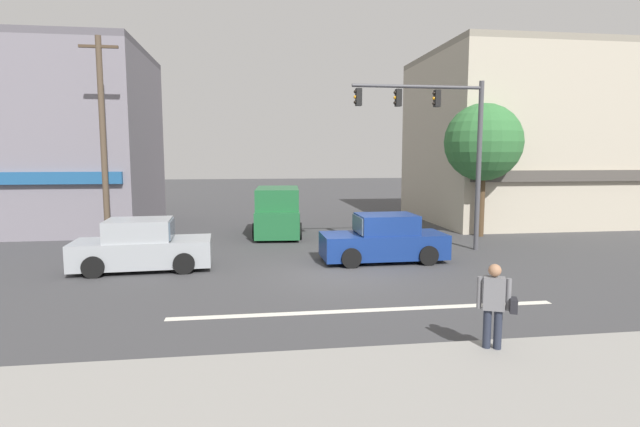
{
  "coord_description": "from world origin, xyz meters",
  "views": [
    {
      "loc": [
        -2.65,
        -14.32,
        3.55
      ],
      "look_at": [
        -0.32,
        2.0,
        1.6
      ],
      "focal_mm": 28.0,
      "sensor_mm": 36.0,
      "label": 1
    }
  ],
  "objects_px": {
    "sedan_approaching_near": "(142,247)",
    "sedan_crossing_center": "(384,240)",
    "utility_pole_far_right": "(489,143)",
    "street_tree": "(483,143)",
    "utility_pole_near_left": "(103,140)",
    "pedestrian_foreground_with_bag": "(495,305)",
    "van_crossing_rightbound": "(278,212)",
    "traffic_light_mast": "(446,134)"
  },
  "relations": [
    {
      "from": "sedan_approaching_near",
      "to": "sedan_crossing_center",
      "type": "height_order",
      "value": "same"
    },
    {
      "from": "street_tree",
      "to": "utility_pole_near_left",
      "type": "height_order",
      "value": "utility_pole_near_left"
    },
    {
      "from": "street_tree",
      "to": "traffic_light_mast",
      "type": "distance_m",
      "value": 4.12
    },
    {
      "from": "utility_pole_far_right",
      "to": "traffic_light_mast",
      "type": "distance_m",
      "value": 5.66
    },
    {
      "from": "utility_pole_far_right",
      "to": "sedan_crossing_center",
      "type": "bearing_deg",
      "value": -138.73
    },
    {
      "from": "sedan_approaching_near",
      "to": "pedestrian_foreground_with_bag",
      "type": "distance_m",
      "value": 10.89
    },
    {
      "from": "street_tree",
      "to": "utility_pole_near_left",
      "type": "relative_size",
      "value": 0.72
    },
    {
      "from": "street_tree",
      "to": "traffic_light_mast",
      "type": "xyz_separation_m",
      "value": [
        -2.88,
        -2.94,
        0.24
      ]
    },
    {
      "from": "street_tree",
      "to": "van_crossing_rightbound",
      "type": "height_order",
      "value": "street_tree"
    },
    {
      "from": "utility_pole_far_right",
      "to": "van_crossing_rightbound",
      "type": "relative_size",
      "value": 1.67
    },
    {
      "from": "sedan_approaching_near",
      "to": "van_crossing_rightbound",
      "type": "relative_size",
      "value": 0.89
    },
    {
      "from": "utility_pole_near_left",
      "to": "traffic_light_mast",
      "type": "bearing_deg",
      "value": -11.65
    },
    {
      "from": "utility_pole_near_left",
      "to": "pedestrian_foreground_with_bag",
      "type": "height_order",
      "value": "utility_pole_near_left"
    },
    {
      "from": "utility_pole_near_left",
      "to": "sedan_crossing_center",
      "type": "height_order",
      "value": "utility_pole_near_left"
    },
    {
      "from": "utility_pole_far_right",
      "to": "pedestrian_foreground_with_bag",
      "type": "xyz_separation_m",
      "value": [
        -6.69,
        -13.72,
        -3.13
      ]
    },
    {
      "from": "utility_pole_far_right",
      "to": "sedan_approaching_near",
      "type": "xyz_separation_m",
      "value": [
        -14.19,
        -5.83,
        -3.37
      ]
    },
    {
      "from": "utility_pole_far_right",
      "to": "pedestrian_foreground_with_bag",
      "type": "relative_size",
      "value": 4.71
    },
    {
      "from": "sedan_crossing_center",
      "to": "utility_pole_near_left",
      "type": "bearing_deg",
      "value": 157.63
    },
    {
      "from": "street_tree",
      "to": "pedestrian_foreground_with_bag",
      "type": "xyz_separation_m",
      "value": [
        -5.77,
        -12.45,
        -3.11
      ]
    },
    {
      "from": "traffic_light_mast",
      "to": "utility_pole_far_right",
      "type": "bearing_deg",
      "value": 47.93
    },
    {
      "from": "traffic_light_mast",
      "to": "sedan_approaching_near",
      "type": "height_order",
      "value": "traffic_light_mast"
    },
    {
      "from": "utility_pole_far_right",
      "to": "sedan_approaching_near",
      "type": "distance_m",
      "value": 15.71
    },
    {
      "from": "utility_pole_far_right",
      "to": "sedan_approaching_near",
      "type": "bearing_deg",
      "value": -157.66
    },
    {
      "from": "traffic_light_mast",
      "to": "sedan_crossing_center",
      "type": "bearing_deg",
      "value": -151.13
    },
    {
      "from": "street_tree",
      "to": "traffic_light_mast",
      "type": "height_order",
      "value": "traffic_light_mast"
    },
    {
      "from": "utility_pole_far_right",
      "to": "van_crossing_rightbound",
      "type": "height_order",
      "value": "utility_pole_far_right"
    },
    {
      "from": "traffic_light_mast",
      "to": "sedan_crossing_center",
      "type": "relative_size",
      "value": 1.51
    },
    {
      "from": "utility_pole_near_left",
      "to": "pedestrian_foreground_with_bag",
      "type": "relative_size",
      "value": 4.75
    },
    {
      "from": "sedan_approaching_near",
      "to": "van_crossing_rightbound",
      "type": "height_order",
      "value": "van_crossing_rightbound"
    },
    {
      "from": "street_tree",
      "to": "utility_pole_near_left",
      "type": "distance_m",
      "value": 15.42
    },
    {
      "from": "street_tree",
      "to": "van_crossing_rightbound",
      "type": "relative_size",
      "value": 1.21
    },
    {
      "from": "street_tree",
      "to": "pedestrian_foreground_with_bag",
      "type": "relative_size",
      "value": 3.44
    },
    {
      "from": "sedan_approaching_near",
      "to": "sedan_crossing_center",
      "type": "xyz_separation_m",
      "value": [
        7.72,
        0.16,
        0.0
      ]
    },
    {
      "from": "utility_pole_far_right",
      "to": "traffic_light_mast",
      "type": "xyz_separation_m",
      "value": [
        -3.79,
        -4.2,
        0.22
      ]
    },
    {
      "from": "sedan_crossing_center",
      "to": "pedestrian_foreground_with_bag",
      "type": "xyz_separation_m",
      "value": [
        -0.22,
        -8.04,
        0.24
      ]
    },
    {
      "from": "utility_pole_far_right",
      "to": "street_tree",
      "type": "bearing_deg",
      "value": -125.91
    },
    {
      "from": "utility_pole_near_left",
      "to": "pedestrian_foreground_with_bag",
      "type": "bearing_deg",
      "value": -51.43
    },
    {
      "from": "traffic_light_mast",
      "to": "van_crossing_rightbound",
      "type": "height_order",
      "value": "traffic_light_mast"
    },
    {
      "from": "street_tree",
      "to": "utility_pole_far_right",
      "type": "bearing_deg",
      "value": 54.09
    },
    {
      "from": "street_tree",
      "to": "utility_pole_near_left",
      "type": "bearing_deg",
      "value": -178.68
    },
    {
      "from": "utility_pole_far_right",
      "to": "sedan_crossing_center",
      "type": "height_order",
      "value": "utility_pole_far_right"
    },
    {
      "from": "sedan_crossing_center",
      "to": "pedestrian_foreground_with_bag",
      "type": "relative_size",
      "value": 2.47
    }
  ]
}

